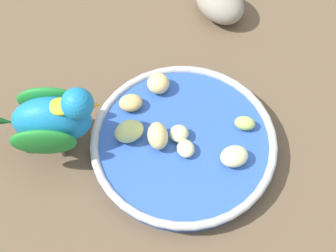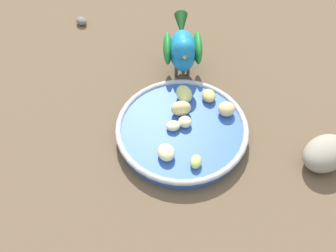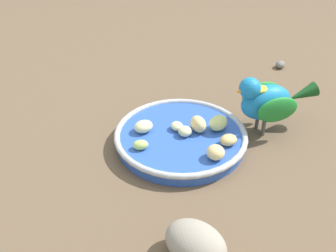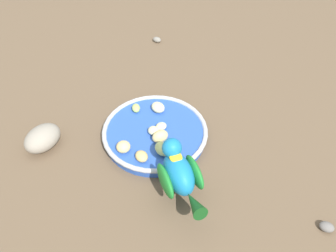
% 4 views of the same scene
% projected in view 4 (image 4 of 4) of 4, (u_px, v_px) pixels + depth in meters
% --- Properties ---
extents(ground_plane, '(4.00, 4.00, 0.00)m').
position_uv_depth(ground_plane, '(148.00, 139.00, 0.89)').
color(ground_plane, brown).
extents(feeding_bowl, '(0.24, 0.24, 0.03)m').
position_uv_depth(feeding_bowl, '(155.00, 133.00, 0.88)').
color(feeding_bowl, '#2D56B7').
rests_on(feeding_bowl, ground_plane).
extents(apple_piece_0, '(0.04, 0.04, 0.03)m').
position_uv_depth(apple_piece_0, '(160.00, 136.00, 0.84)').
color(apple_piece_0, '#E5C67F').
rests_on(apple_piece_0, feeding_bowl).
extents(apple_piece_1, '(0.03, 0.03, 0.01)m').
position_uv_depth(apple_piece_1, '(161.00, 126.00, 0.87)').
color(apple_piece_1, beige).
rests_on(apple_piece_1, feeding_bowl).
extents(apple_piece_2, '(0.02, 0.02, 0.02)m').
position_uv_depth(apple_piece_2, '(153.00, 131.00, 0.86)').
color(apple_piece_2, beige).
rests_on(apple_piece_2, feeding_bowl).
extents(apple_piece_3, '(0.04, 0.04, 0.02)m').
position_uv_depth(apple_piece_3, '(122.00, 146.00, 0.83)').
color(apple_piece_3, '#E5C67F').
rests_on(apple_piece_3, feeding_bowl).
extents(apple_piece_4, '(0.03, 0.04, 0.02)m').
position_uv_depth(apple_piece_4, '(142.00, 156.00, 0.81)').
color(apple_piece_4, tan).
rests_on(apple_piece_4, feeding_bowl).
extents(apple_piece_5, '(0.03, 0.03, 0.02)m').
position_uv_depth(apple_piece_5, '(136.00, 108.00, 0.92)').
color(apple_piece_5, '#B2CC66').
rests_on(apple_piece_5, feeding_bowl).
extents(apple_piece_6, '(0.03, 0.04, 0.02)m').
position_uv_depth(apple_piece_6, '(158.00, 107.00, 0.91)').
color(apple_piece_6, beige).
rests_on(apple_piece_6, feeding_bowl).
extents(apple_piece_7, '(0.03, 0.04, 0.03)m').
position_uv_depth(apple_piece_7, '(163.00, 149.00, 0.82)').
color(apple_piece_7, '#C6D17A').
rests_on(apple_piece_7, feeding_bowl).
extents(parrot, '(0.11, 0.16, 0.12)m').
position_uv_depth(parrot, '(179.00, 173.00, 0.73)').
color(parrot, '#59544C').
rests_on(parrot, ground_plane).
extents(rock_large, '(0.09, 0.07, 0.05)m').
position_uv_depth(rock_large, '(42.00, 138.00, 0.85)').
color(rock_large, gray).
rests_on(rock_large, ground_plane).
extents(pebble_0, '(0.03, 0.03, 0.02)m').
position_uv_depth(pebble_0, '(327.00, 227.00, 0.72)').
color(pebble_0, slate).
rests_on(pebble_0, ground_plane).
extents(pebble_1, '(0.02, 0.03, 0.02)m').
position_uv_depth(pebble_1, '(157.00, 40.00, 1.16)').
color(pebble_1, gray).
rests_on(pebble_1, ground_plane).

